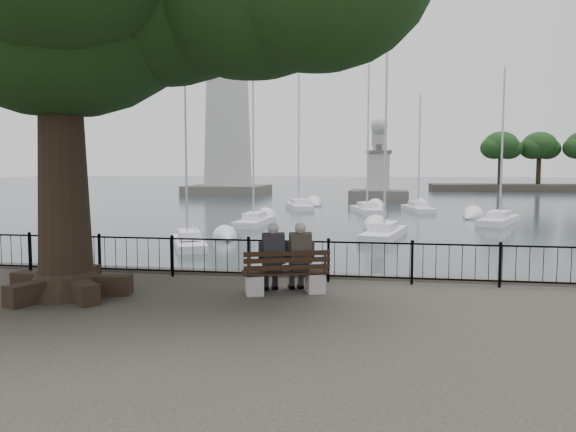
% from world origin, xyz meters
% --- Properties ---
extents(harbor, '(260.00, 260.00, 1.20)m').
position_xyz_m(harbor, '(0.00, 3.00, -0.50)').
color(harbor, '#4B4944').
rests_on(harbor, ground).
extents(railing, '(22.06, 0.06, 1.00)m').
position_xyz_m(railing, '(0.00, 2.50, 0.56)').
color(railing, black).
rests_on(railing, ground).
extents(bench, '(1.98, 1.15, 1.00)m').
position_xyz_m(bench, '(0.19, 1.03, 0.35)').
color(bench, '#9F9E99').
rests_on(bench, ground).
extents(person_left, '(0.63, 0.87, 1.59)m').
position_xyz_m(person_left, '(-0.11, 1.05, 0.73)').
color(person_left, black).
rests_on(person_left, ground).
extents(person_right, '(0.63, 0.87, 1.59)m').
position_xyz_m(person_right, '(0.46, 1.24, 0.73)').
color(person_right, '#2B2622').
rests_on(person_right, ground).
extents(lighthouse, '(10.11, 10.11, 30.90)m').
position_xyz_m(lighthouse, '(-18.00, 62.00, 12.03)').
color(lighthouse, '#4B4944').
rests_on(lighthouse, ground).
extents(lion_monument, '(6.15, 6.15, 9.03)m').
position_xyz_m(lion_monument, '(2.00, 49.93, 1.27)').
color(lion_monument, '#4B4944').
rests_on(lion_monument, ground).
extents(sailboat_a, '(3.09, 4.82, 9.29)m').
position_xyz_m(sailboat_a, '(-6.69, 14.22, -0.70)').
color(sailboat_a, white).
rests_on(sailboat_a, ground).
extents(sailboat_b, '(1.73, 5.51, 11.62)m').
position_xyz_m(sailboat_b, '(-5.87, 24.63, -0.66)').
color(sailboat_b, white).
rests_on(sailboat_b, ground).
extents(sailboat_c, '(2.70, 5.91, 10.15)m').
position_xyz_m(sailboat_c, '(2.45, 19.30, -0.70)').
color(sailboat_c, white).
rests_on(sailboat_c, ground).
extents(sailboat_d, '(3.82, 6.11, 10.44)m').
position_xyz_m(sailboat_d, '(10.06, 28.14, -0.70)').
color(sailboat_d, white).
rests_on(sailboat_d, ground).
extents(sailboat_f, '(3.10, 6.29, 12.25)m').
position_xyz_m(sailboat_f, '(1.15, 35.65, -0.66)').
color(sailboat_f, white).
rests_on(sailboat_f, ground).
extents(sailboat_g, '(2.65, 5.89, 9.99)m').
position_xyz_m(sailboat_g, '(5.40, 37.88, -0.71)').
color(sailboat_g, white).
rests_on(sailboat_g, ground).
extents(sailboat_h, '(3.48, 6.40, 14.34)m').
position_xyz_m(sailboat_h, '(-5.03, 39.10, -0.61)').
color(sailboat_h, white).
rests_on(sailboat_h, ground).
extents(far_shore, '(30.00, 8.60, 9.18)m').
position_xyz_m(far_shore, '(25.54, 79.46, 3.00)').
color(far_shore, '#2E2924').
rests_on(far_shore, ground).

